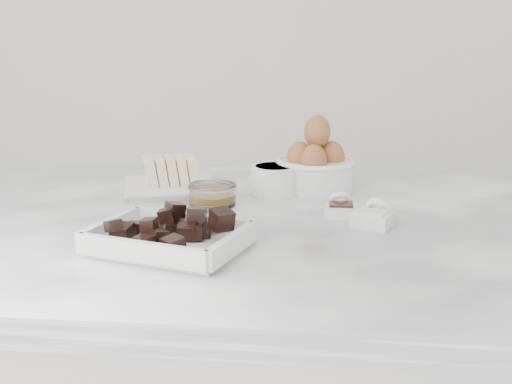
% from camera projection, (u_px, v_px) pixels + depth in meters
% --- Properties ---
extents(marble_slab, '(1.20, 0.80, 0.04)m').
position_uv_depth(marble_slab, '(242.00, 232.00, 1.15)').
color(marble_slab, white).
rests_on(marble_slab, cabinet).
extents(chocolate_dish, '(0.25, 0.21, 0.06)m').
position_uv_depth(chocolate_dish, '(169.00, 234.00, 1.00)').
color(chocolate_dish, white).
rests_on(chocolate_dish, marble_slab).
extents(butter_plate, '(0.20, 0.20, 0.07)m').
position_uv_depth(butter_plate, '(167.00, 179.00, 1.32)').
color(butter_plate, white).
rests_on(butter_plate, marble_slab).
extents(sugar_ramekin, '(0.09, 0.09, 0.05)m').
position_uv_depth(sugar_ramekin, '(275.00, 179.00, 1.30)').
color(sugar_ramekin, white).
rests_on(sugar_ramekin, marble_slab).
extents(egg_bowl, '(0.15, 0.15, 0.14)m').
position_uv_depth(egg_bowl, '(316.00, 166.00, 1.33)').
color(egg_bowl, white).
rests_on(egg_bowl, marble_slab).
extents(honey_bowl, '(0.09, 0.09, 0.04)m').
position_uv_depth(honey_bowl, '(212.00, 194.00, 1.23)').
color(honey_bowl, white).
rests_on(honey_bowl, marble_slab).
extents(zest_bowl, '(0.08, 0.08, 0.04)m').
position_uv_depth(zest_bowl, '(201.00, 223.00, 1.06)').
color(zest_bowl, white).
rests_on(zest_bowl, marble_slab).
extents(vanilla_spoon, '(0.05, 0.06, 0.04)m').
position_uv_depth(vanilla_spoon, '(341.00, 208.00, 1.17)').
color(vanilla_spoon, white).
rests_on(vanilla_spoon, marble_slab).
extents(salt_spoon, '(0.07, 0.09, 0.04)m').
position_uv_depth(salt_spoon, '(374.00, 216.00, 1.11)').
color(salt_spoon, white).
rests_on(salt_spoon, marble_slab).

